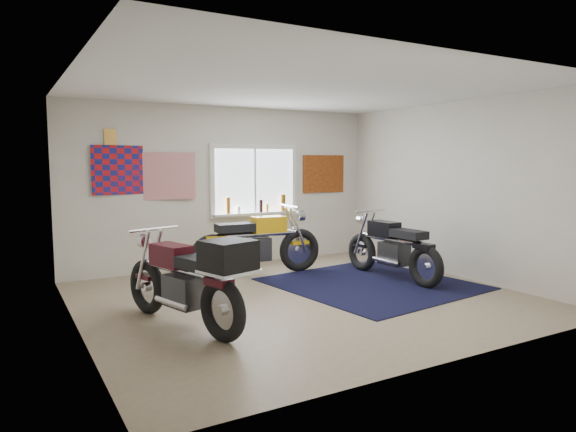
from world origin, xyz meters
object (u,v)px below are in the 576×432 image
yellow_triumph (257,245)px  black_chrome_bike (392,250)px  maroon_tourer (190,280)px  navy_rug (371,284)px

yellow_triumph → black_chrome_bike: 2.08m
yellow_triumph → maroon_tourer: size_ratio=1.08×
black_chrome_bike → maroon_tourer: maroon_tourer is taller
maroon_tourer → yellow_triumph: bearing=-58.0°
navy_rug → yellow_triumph: 1.86m
yellow_triumph → maroon_tourer: 2.67m
maroon_tourer → black_chrome_bike: bearing=-93.8°
navy_rug → yellow_triumph: size_ratio=1.19×
yellow_triumph → maroon_tourer: (-1.77, -2.01, 0.06)m
black_chrome_bike → maroon_tourer: (-3.45, -0.79, 0.09)m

